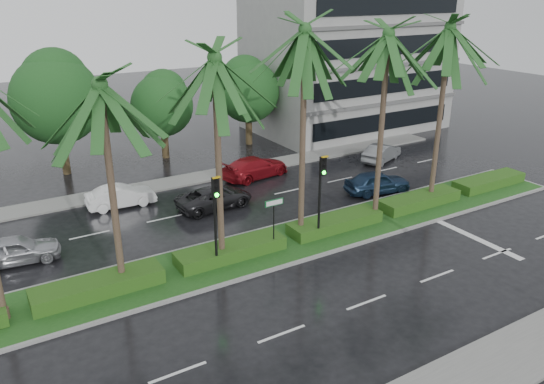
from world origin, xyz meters
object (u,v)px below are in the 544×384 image
signal_median_left (216,209)px  car_grey (382,153)px  street_sign (274,212)px  car_darkgrey (214,198)px  car_red (255,167)px  car_silver (15,250)px  car_blue (377,182)px  car_white (121,196)px

signal_median_left → car_grey: bearing=26.1°
street_sign → car_darkgrey: bearing=90.0°
car_darkgrey → car_red: 5.58m
car_red → car_grey: car_red is taller
car_red → signal_median_left: bearing=132.2°
signal_median_left → car_grey: size_ratio=1.13×
signal_median_left → car_silver: 9.56m
car_red → car_grey: 9.65m
street_sign → car_blue: 10.23m
car_red → car_blue: size_ratio=1.19×
signal_median_left → car_darkgrey: bearing=65.9°
car_white → car_red: (9.00, 0.40, 0.06)m
signal_median_left → car_grey: signal_median_left is taller
street_sign → car_white: (-4.50, 9.41, -1.49)m
car_silver → car_darkgrey: bearing=-76.8°
car_white → car_red: 9.01m
car_silver → car_darkgrey: (10.50, 1.24, -0.04)m
car_darkgrey → street_sign: bearing=175.6°
car_silver → car_grey: bearing=-76.9°
signal_median_left → car_silver: size_ratio=1.14×
street_sign → car_grey: street_sign is taller
street_sign → car_darkgrey: street_sign is taller
car_grey → car_darkgrey: bearing=73.9°
signal_median_left → car_silver: (-7.50, 5.45, -2.34)m
car_blue → car_grey: bearing=-32.8°
signal_median_left → street_sign: signal_median_left is taller
car_grey → car_blue: bearing=113.0°
car_red → car_blue: car_red is taller
car_red → car_darkgrey: bearing=115.3°
signal_median_left → car_darkgrey: 7.71m
signal_median_left → car_grey: (17.00, 8.32, -2.36)m
street_sign → car_white: 10.53m
car_white → car_darkgrey: car_white is taller
car_white → car_red: car_red is taller
car_darkgrey → car_blue: bearing=-111.9°
signal_median_left → car_red: bearing=53.1°
street_sign → car_white: bearing=115.6°
car_red → car_blue: 8.03m
car_silver → street_sign: bearing=-110.2°
car_red → car_grey: (9.50, -1.67, -0.06)m
car_white → car_grey: car_grey is taller
street_sign → car_blue: street_sign is taller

